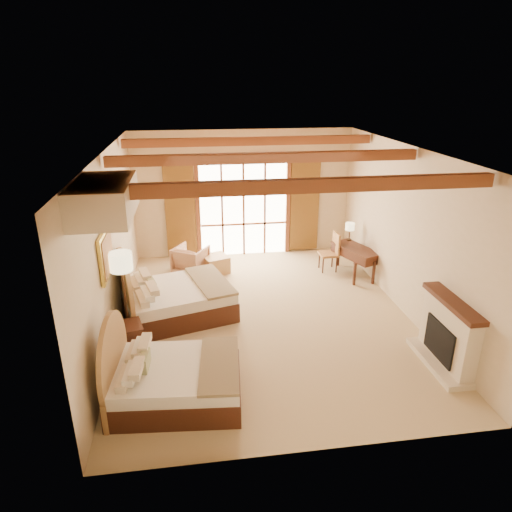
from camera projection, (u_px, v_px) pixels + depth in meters
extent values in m
plane|color=tan|center=(265.00, 316.00, 8.94)|extent=(7.00, 7.00, 0.00)
plane|color=beige|center=(243.00, 194.00, 11.58)|extent=(5.50, 0.00, 5.50)
plane|color=beige|center=(111.00, 247.00, 7.98)|extent=(0.00, 7.00, 7.00)
plane|color=beige|center=(407.00, 232.00, 8.73)|extent=(0.00, 7.00, 7.00)
plane|color=#AB673A|center=(267.00, 151.00, 7.77)|extent=(7.00, 7.00, 0.00)
cube|color=white|center=(243.00, 208.00, 11.67)|extent=(2.20, 0.02, 2.50)
cube|color=brown|center=(180.00, 211.00, 11.42)|extent=(0.75, 0.06, 2.40)
cube|color=brown|center=(305.00, 206.00, 11.86)|extent=(0.75, 0.06, 2.40)
cube|color=beige|center=(448.00, 335.00, 7.25)|extent=(0.25, 1.30, 1.10)
cube|color=black|center=(443.00, 340.00, 7.28)|extent=(0.18, 0.80, 0.60)
cube|color=beige|center=(438.00, 362.00, 7.42)|extent=(0.45, 1.40, 0.10)
cube|color=#432117|center=(453.00, 303.00, 7.04)|extent=(0.30, 1.40, 0.08)
cube|color=gold|center=(106.00, 254.00, 7.24)|extent=(0.05, 0.95, 0.75)
cube|color=#BC8439|center=(108.00, 254.00, 7.25)|extent=(0.02, 0.82, 0.62)
cube|color=beige|center=(104.00, 199.00, 5.69)|extent=(0.70, 1.40, 0.45)
cube|color=#432117|center=(177.00, 388.00, 6.59)|extent=(1.94, 1.53, 0.36)
cube|color=white|center=(176.00, 372.00, 6.49)|extent=(1.90, 1.50, 0.20)
cube|color=#887855|center=(219.00, 362.00, 6.54)|extent=(0.67, 1.45, 0.04)
cube|color=#9BA270|center=(145.00, 362.00, 6.36)|extent=(0.14, 0.38, 0.21)
cube|color=#432117|center=(178.00, 306.00, 8.90)|extent=(2.34, 2.00, 0.39)
cube|color=white|center=(177.00, 292.00, 8.79)|extent=(2.30, 1.96, 0.22)
cube|color=#887855|center=(212.00, 285.00, 8.84)|extent=(1.00, 1.66, 0.05)
cube|color=#9BA270|center=(151.00, 283.00, 8.65)|extent=(0.22, 0.43, 0.24)
cube|color=#432117|center=(128.00, 340.00, 7.58)|extent=(0.58, 0.58, 0.57)
cylinder|color=#392516|center=(131.00, 346.00, 7.93)|extent=(0.25, 0.25, 0.03)
cylinder|color=#392516|center=(126.00, 307.00, 7.65)|extent=(0.04, 0.04, 1.49)
cylinder|color=#F8EAAA|center=(121.00, 262.00, 7.35)|extent=(0.37, 0.37, 0.31)
imported|color=tan|center=(191.00, 260.00, 10.81)|extent=(0.98, 0.99, 0.66)
cube|color=#AC764F|center=(216.00, 264.00, 10.91)|extent=(0.71, 0.71, 0.40)
cube|color=#432117|center=(356.00, 249.00, 10.61)|extent=(0.95, 1.36, 0.04)
cube|color=#432117|center=(356.00, 253.00, 10.65)|extent=(0.92, 1.32, 0.20)
cube|color=#B9763F|center=(328.00, 254.00, 10.93)|extent=(0.43, 0.43, 0.06)
cube|color=#B9763F|center=(336.00, 243.00, 10.85)|extent=(0.06, 0.41, 0.51)
cylinder|color=#392516|center=(349.00, 240.00, 11.08)|extent=(0.13, 0.13, 0.02)
cylinder|color=#392516|center=(349.00, 234.00, 11.03)|extent=(0.03, 0.03, 0.30)
cylinder|color=#F8EAAA|center=(350.00, 226.00, 10.96)|extent=(0.22, 0.22, 0.17)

